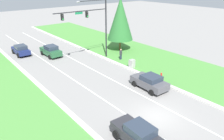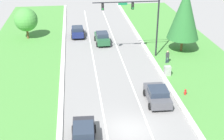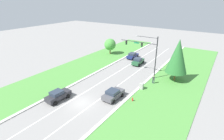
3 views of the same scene
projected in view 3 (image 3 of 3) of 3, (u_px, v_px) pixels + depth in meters
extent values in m
plane|color=gray|center=(81.00, 103.00, 28.08)|extent=(160.00, 160.00, 0.00)
cube|color=beige|center=(110.00, 114.00, 25.15)|extent=(0.50, 90.00, 0.15)
cube|color=beige|center=(57.00, 93.00, 30.94)|extent=(0.50, 90.00, 0.15)
cube|color=#4C8E3D|center=(144.00, 129.00, 22.48)|extent=(10.00, 90.00, 0.08)
cube|color=#4C8E3D|center=(39.00, 85.00, 33.65)|extent=(10.00, 90.00, 0.08)
cube|color=white|center=(73.00, 99.00, 29.00)|extent=(0.14, 81.00, 0.01)
cube|color=white|center=(90.00, 106.00, 27.15)|extent=(0.14, 81.00, 0.01)
cylinder|color=black|center=(156.00, 58.00, 34.99)|extent=(0.20, 0.20, 8.79)
cylinder|color=black|center=(138.00, 42.00, 35.98)|extent=(8.06, 0.12, 0.12)
cube|color=#147042|center=(137.00, 43.00, 36.27)|extent=(1.10, 0.04, 0.28)
cylinder|color=black|center=(147.00, 37.00, 34.58)|extent=(4.43, 0.09, 0.09)
ellipsoid|color=gray|center=(137.00, 36.00, 35.73)|extent=(0.56, 0.28, 0.20)
cube|color=black|center=(142.00, 45.00, 35.76)|extent=(0.28, 0.32, 0.80)
sphere|color=#2D2D2D|center=(142.00, 44.00, 35.54)|extent=(0.16, 0.16, 0.16)
sphere|color=#2D2D2D|center=(141.00, 45.00, 35.62)|extent=(0.16, 0.16, 0.16)
sphere|color=#23D647|center=(141.00, 46.00, 35.71)|extent=(0.16, 0.16, 0.16)
cube|color=black|center=(126.00, 43.00, 37.61)|extent=(0.28, 0.32, 0.80)
sphere|color=#2D2D2D|center=(126.00, 42.00, 37.39)|extent=(0.16, 0.16, 0.16)
sphere|color=#2D2D2D|center=(126.00, 43.00, 37.48)|extent=(0.16, 0.16, 0.16)
sphere|color=#23D647|center=(126.00, 44.00, 37.57)|extent=(0.16, 0.16, 0.16)
cube|color=navy|center=(133.00, 56.00, 48.63)|extent=(1.75, 4.24, 0.64)
cube|color=#283342|center=(132.00, 54.00, 48.20)|extent=(1.57, 1.91, 0.57)
cylinder|color=black|center=(137.00, 56.00, 49.32)|extent=(0.24, 0.73, 0.73)
cylinder|color=black|center=(132.00, 55.00, 50.20)|extent=(0.24, 0.73, 0.73)
cylinder|color=black|center=(133.00, 59.00, 47.31)|extent=(0.24, 0.73, 0.73)
cylinder|color=black|center=(128.00, 58.00, 48.18)|extent=(0.24, 0.73, 0.73)
cube|color=#235633|center=(138.00, 62.00, 44.10)|extent=(1.89, 4.28, 0.80)
cube|color=#283342|center=(138.00, 59.00, 43.63)|extent=(1.64, 1.95, 0.59)
cylinder|color=black|center=(143.00, 62.00, 44.87)|extent=(0.26, 0.68, 0.67)
cylinder|color=black|center=(137.00, 61.00, 45.70)|extent=(0.26, 0.68, 0.67)
cylinder|color=black|center=(139.00, 65.00, 42.81)|extent=(0.26, 0.68, 0.67)
cylinder|color=black|center=(133.00, 64.00, 43.64)|extent=(0.26, 0.68, 0.67)
cube|color=#4C4C51|center=(113.00, 95.00, 29.14)|extent=(2.07, 4.24, 0.73)
cube|color=#283342|center=(113.00, 92.00, 28.71)|extent=(1.80, 1.93, 0.52)
cylinder|color=black|center=(122.00, 95.00, 29.74)|extent=(0.26, 0.65, 0.65)
cylinder|color=black|center=(113.00, 92.00, 30.76)|extent=(0.26, 0.65, 0.65)
cylinder|color=black|center=(114.00, 102.00, 27.79)|extent=(0.26, 0.65, 0.65)
cylinder|color=black|center=(104.00, 98.00, 28.81)|extent=(0.26, 0.65, 0.65)
cube|color=#28282D|center=(58.00, 96.00, 28.66)|extent=(1.91, 4.28, 0.77)
cube|color=#283342|center=(57.00, 93.00, 28.21)|extent=(1.65, 1.96, 0.57)
cylinder|color=black|center=(68.00, 96.00, 29.31)|extent=(0.27, 0.73, 0.72)
cylinder|color=black|center=(62.00, 93.00, 30.24)|extent=(0.27, 0.73, 0.72)
cylinder|color=black|center=(55.00, 103.00, 27.36)|extent=(0.27, 0.73, 0.72)
cylinder|color=black|center=(49.00, 100.00, 28.29)|extent=(0.27, 0.73, 0.72)
cube|color=#9E9E99|center=(141.00, 86.00, 32.03)|extent=(0.70, 0.60, 1.19)
cylinder|color=#232842|center=(153.00, 82.00, 34.24)|extent=(0.14, 0.14, 0.84)
cylinder|color=#232842|center=(154.00, 82.00, 34.16)|extent=(0.14, 0.14, 0.84)
cube|color=#333338|center=(154.00, 78.00, 33.92)|extent=(0.42, 0.29, 0.60)
sphere|color=tan|center=(154.00, 76.00, 33.76)|extent=(0.22, 0.22, 0.22)
cylinder|color=red|center=(133.00, 100.00, 28.38)|extent=(0.20, 0.20, 0.55)
sphere|color=red|center=(133.00, 98.00, 28.25)|extent=(0.18, 0.18, 0.18)
cylinder|color=red|center=(132.00, 99.00, 28.43)|extent=(0.10, 0.09, 0.09)
cylinder|color=red|center=(133.00, 100.00, 28.30)|extent=(0.10, 0.09, 0.09)
cylinder|color=brown|center=(175.00, 76.00, 35.30)|extent=(0.32, 0.32, 1.90)
cone|color=#28662D|center=(178.00, 56.00, 33.66)|extent=(4.18, 4.18, 6.68)
cylinder|color=brown|center=(110.00, 51.00, 52.17)|extent=(0.32, 0.32, 1.68)
sphere|color=#47933D|center=(110.00, 44.00, 51.36)|extent=(3.40, 3.40, 3.40)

